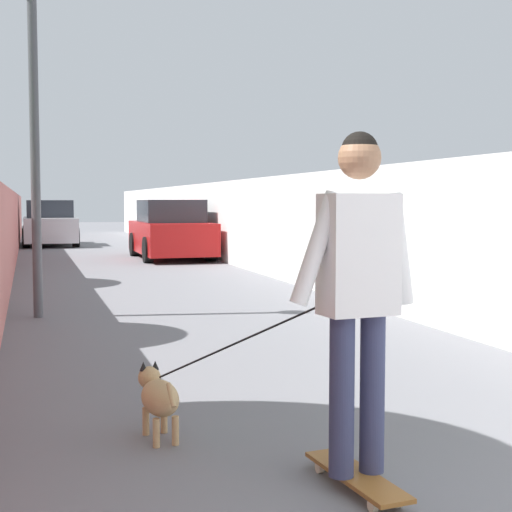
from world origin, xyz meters
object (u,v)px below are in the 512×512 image
object	(u,v)px
car_near	(171,231)
car_far	(50,224)
skateboard	(356,476)
person_skateboarder	(358,276)
lamp_post	(33,82)
dog	(159,396)

from	to	relation	value
car_near	car_far	world-z (taller)	same
skateboard	car_far	world-z (taller)	car_far
skateboard	car_near	xyz separation A→B (m)	(15.84, -1.97, 0.65)
person_skateboarder	lamp_post	bearing A→B (deg)	13.03
skateboard	car_near	distance (m)	15.98
lamp_post	person_skateboarder	distance (m)	6.93
person_skateboarder	car_far	world-z (taller)	person_skateboarder
skateboard	person_skateboarder	world-z (taller)	person_skateboarder
skateboard	dog	distance (m)	1.42
lamp_post	person_skateboarder	bearing A→B (deg)	-166.97
car_far	skateboard	bearing A→B (deg)	-177.74
car_near	dog	bearing A→B (deg)	169.20
car_near	car_far	bearing A→B (deg)	22.05
lamp_post	car_far	xyz separation A→B (m)	(16.44, -0.60, -2.29)
lamp_post	dog	xyz separation A→B (m)	(-5.37, -0.67, -2.73)
lamp_post	car_near	distance (m)	10.23
lamp_post	car_far	bearing A→B (deg)	-2.09
lamp_post	car_near	xyz separation A→B (m)	(9.35, -3.47, -2.29)
skateboard	person_skateboarder	size ratio (longest dim) A/B	0.46
lamp_post	car_near	size ratio (longest dim) A/B	1.12
car_near	skateboard	bearing A→B (deg)	172.92
lamp_post	dog	distance (m)	6.06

